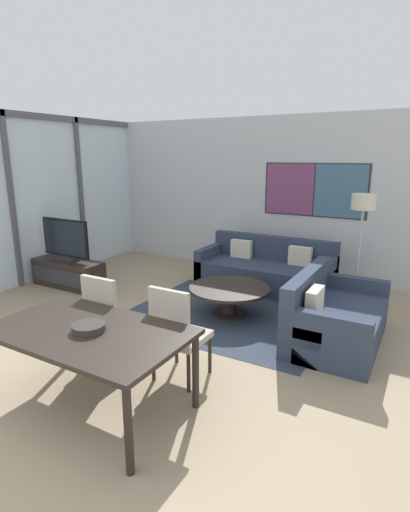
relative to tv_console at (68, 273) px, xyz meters
name	(u,v)px	position (x,y,z in m)	size (l,w,h in m)	color
wall_back	(270,196)	(2.54, 2.52, 1.18)	(7.51, 0.09, 2.80)	silver
window_wall_left	(10,194)	(-0.74, -0.38, 1.31)	(0.07, 5.81, 2.80)	silver
area_rug	(229,314)	(2.87, 0.21, -0.22)	(2.62, 2.15, 0.01)	#333D4C
tv_console	(68,273)	(0.00, 0.00, 0.00)	(1.27, 0.45, 0.45)	black
television	(66,240)	(0.00, 0.00, 0.56)	(0.98, 0.20, 0.69)	#2D2D33
sofa_main	(266,271)	(2.87, 1.59, 0.05)	(2.14, 0.92, 0.81)	#2D384C
sofa_side	(331,319)	(4.24, 0.12, 0.05)	(0.92, 1.58, 0.81)	#2D384C
coffee_table	(229,294)	(2.87, 0.21, 0.08)	(1.09, 1.09, 0.40)	black
dining_table	(89,337)	(2.76, -2.21, 0.43)	(1.67, 0.99, 0.72)	black
dining_chair_left	(109,315)	(2.36, -1.55, 0.30)	(0.46, 0.46, 0.96)	#B2A899
dining_chair_centre	(177,330)	(3.17, -1.50, 0.30)	(0.46, 0.46, 0.96)	#B2A899
fruit_bowl	(89,327)	(2.79, -2.23, 0.54)	(0.28, 0.28, 0.06)	#332D28
floor_lamp	(363,211)	(4.27, 1.60, 1.13)	(0.33, 0.33, 1.60)	#2D2D33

